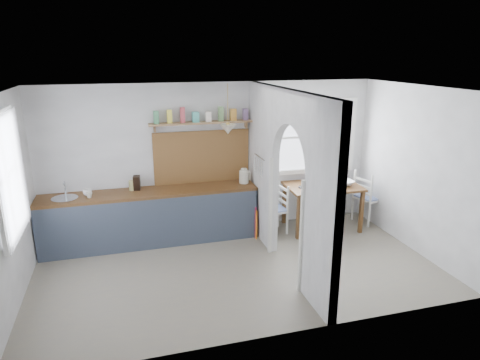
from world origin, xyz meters
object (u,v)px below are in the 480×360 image
object	(u,v)px
dining_table	(322,207)
kettle	(244,176)
vase	(322,177)
chair_right	(370,196)
chair_left	(274,209)

from	to	relation	value
dining_table	kettle	bearing A→B (deg)	173.40
kettle	vase	world-z (taller)	kettle
dining_table	chair_right	xyz separation A→B (m)	(0.99, 0.03, 0.09)
chair_left	dining_table	bearing A→B (deg)	80.94
chair_left	chair_right	bearing A→B (deg)	83.61
dining_table	vase	xyz separation A→B (m)	(0.05, 0.17, 0.50)
chair_left	chair_right	size ratio (longest dim) A/B	0.88
dining_table	chair_right	bearing A→B (deg)	4.41
dining_table	chair_left	world-z (taller)	chair_left
dining_table	chair_left	bearing A→B (deg)	179.32
kettle	dining_table	bearing A→B (deg)	-5.05
chair_right	vase	world-z (taller)	vase
chair_left	vase	distance (m)	1.07
dining_table	vase	world-z (taller)	vase
chair_left	vase	xyz separation A→B (m)	(0.96, 0.12, 0.47)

